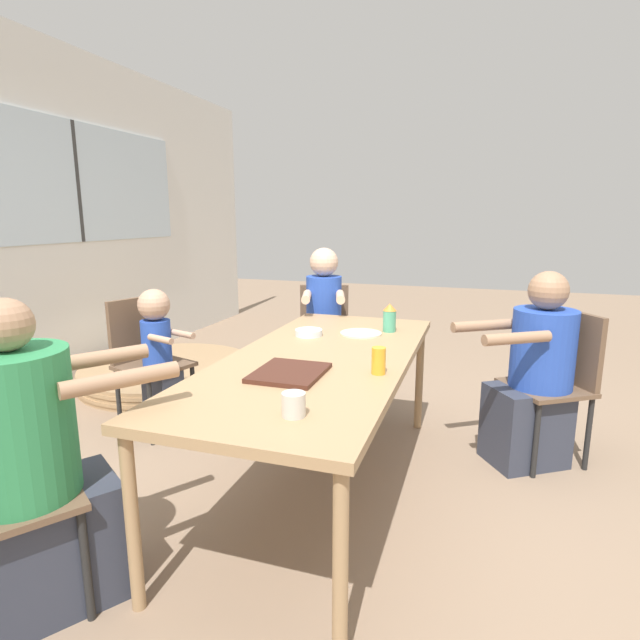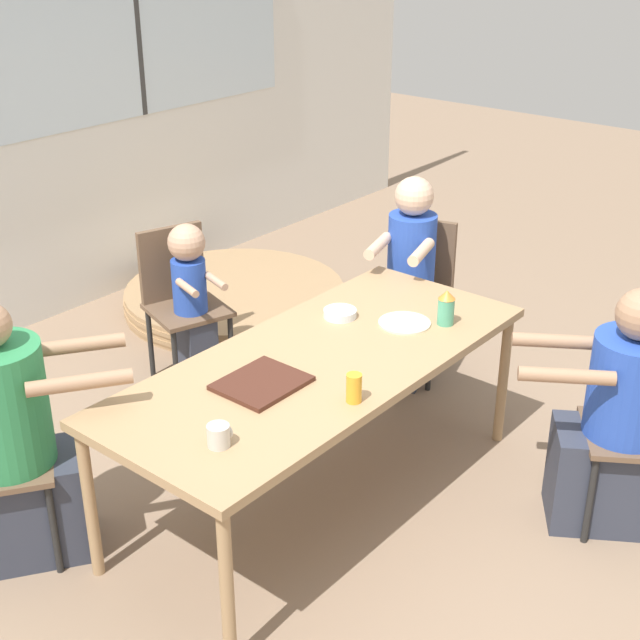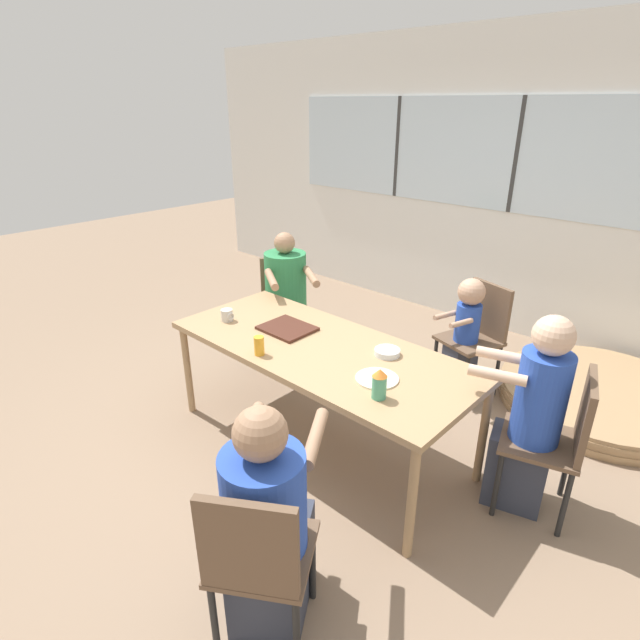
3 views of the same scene
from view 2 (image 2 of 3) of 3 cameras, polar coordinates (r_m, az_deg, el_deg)
name	(u,v)px [view 2 (image 2 of 3)]	position (r m, az deg, el deg)	size (l,w,h in m)	color
ground_plane	(320,498)	(4.19, 0.00, -11.33)	(16.00, 16.00, 0.00)	#8C725B
dining_table	(320,369)	(3.83, 0.00, -3.15)	(2.03, 0.86, 0.73)	tan
chair_for_man_teal_shirt	(417,282)	(5.11, 6.21, 2.40)	(0.50, 0.50, 0.88)	brown
chair_for_toddler	(180,291)	(5.03, -8.95, 1.84)	(0.50, 0.50, 0.88)	brown
person_woman_green_shirt	(614,424)	(3.99, 18.32, -6.32)	(0.62, 0.70, 1.11)	#333847
person_man_blue_shirt	(20,448)	(3.80, -18.63, -7.80)	(0.73, 0.65, 1.15)	#333847
person_man_teal_shirt	(408,288)	(4.96, 5.68, 2.05)	(0.53, 0.39, 1.18)	#333847
person_toddler	(192,307)	(4.92, -8.17, 0.82)	(0.28, 0.38, 0.96)	#333847
food_tray_dark	(262,383)	(3.60, -3.75, -4.05)	(0.34, 0.29, 0.02)	#472319
coffee_mug	(219,435)	(3.22, -6.48, -7.35)	(0.09, 0.08, 0.08)	beige
sippy_cup	(446,307)	(4.11, 8.08, 0.83)	(0.08, 0.08, 0.17)	#4CA57F
juice_glass	(354,388)	(3.46, 2.19, -4.37)	(0.06, 0.06, 0.12)	gold
bowl_white_shallow	(340,313)	(4.17, 1.29, 0.43)	(0.16, 0.16, 0.04)	silver
plate_tortillas	(404,323)	(4.12, 5.43, -0.19)	(0.24, 0.24, 0.01)	beige
folded_table_stack	(235,297)	(6.03, -5.45, 1.45)	(1.48, 1.48, 0.15)	tan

